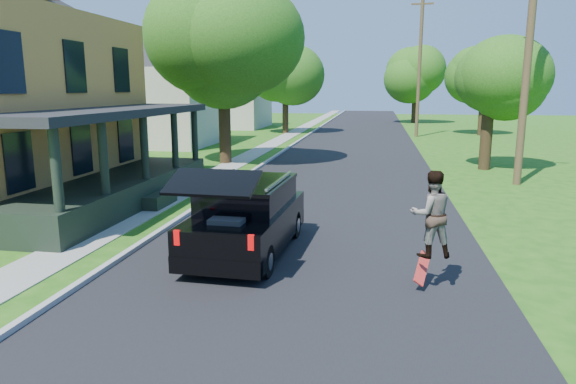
% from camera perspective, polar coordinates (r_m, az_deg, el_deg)
% --- Properties ---
extents(ground, '(140.00, 140.00, 0.00)m').
position_cam_1_polar(ground, '(10.04, 0.71, -10.42)').
color(ground, '#1C5010').
rests_on(ground, ground).
extents(street, '(8.00, 120.00, 0.02)m').
position_cam_1_polar(street, '(29.47, 6.94, 4.06)').
color(street, black).
rests_on(street, ground).
extents(curb, '(0.15, 120.00, 0.12)m').
position_cam_1_polar(curb, '(29.95, -0.84, 4.26)').
color(curb, '#999994').
rests_on(curb, ground).
extents(sidewalk, '(1.30, 120.00, 0.03)m').
position_cam_1_polar(sidewalk, '(30.28, -3.73, 4.31)').
color(sidewalk, gray).
rests_on(sidewalk, ground).
extents(front_walk, '(6.50, 1.20, 0.03)m').
position_cam_1_polar(front_walk, '(19.12, -25.43, -0.97)').
color(front_walk, gray).
rests_on(front_walk, ground).
extents(neighbor_house_mid, '(12.78, 12.78, 8.30)m').
position_cam_1_polar(neighbor_house_mid, '(36.42, -14.72, 11.77)').
color(neighbor_house_mid, beige).
rests_on(neighbor_house_mid, ground).
extents(neighbor_house_far, '(12.78, 12.78, 8.30)m').
position_cam_1_polar(neighbor_house_far, '(51.43, -7.21, 11.84)').
color(neighbor_house_far, beige).
rests_on(neighbor_house_far, ground).
extents(black_suv, '(2.02, 4.84, 2.22)m').
position_cam_1_polar(black_suv, '(11.77, -4.60, -2.81)').
color(black_suv, black).
rests_on(black_suv, ground).
extents(skateboarder, '(0.92, 0.79, 1.62)m').
position_cam_1_polar(skateboarder, '(9.76, 15.62, -2.37)').
color(skateboarder, black).
rests_on(skateboarder, ground).
extents(skateboard, '(0.37, 0.72, 0.52)m').
position_cam_1_polar(skateboard, '(10.19, 14.67, -8.28)').
color(skateboard, '#A9150E').
rests_on(skateboard, ground).
extents(tree_left_mid, '(6.55, 6.54, 9.44)m').
position_cam_1_polar(tree_left_mid, '(26.33, -7.32, 16.57)').
color(tree_left_mid, black).
rests_on(tree_left_mid, ground).
extents(tree_left_far, '(5.48, 5.27, 7.86)m').
position_cam_1_polar(tree_left_far, '(43.97, -0.34, 13.26)').
color(tree_left_far, black).
rests_on(tree_left_far, ground).
extents(tree_right_near, '(4.39, 4.20, 6.81)m').
position_cam_1_polar(tree_right_near, '(25.67, 21.56, 12.44)').
color(tree_right_near, black).
rests_on(tree_right_near, ground).
extents(tree_right_mid, '(6.38, 6.12, 8.16)m').
position_cam_1_polar(tree_right_mid, '(44.84, 21.02, 12.85)').
color(tree_right_mid, black).
rests_on(tree_right_mid, ground).
extents(tree_right_far, '(6.93, 7.10, 8.43)m').
position_cam_1_polar(tree_right_far, '(59.14, 14.00, 12.78)').
color(tree_right_far, black).
rests_on(tree_right_far, ground).
extents(utility_pole_near, '(1.83, 0.31, 11.61)m').
position_cam_1_polar(utility_pole_near, '(22.11, 25.35, 16.17)').
color(utility_pole_near, '#4E3A24').
rests_on(utility_pole_near, ground).
extents(utility_pole_far, '(1.66, 0.29, 10.61)m').
position_cam_1_polar(utility_pole_far, '(41.86, 14.41, 13.43)').
color(utility_pole_far, '#4E3A24').
rests_on(utility_pole_far, ground).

